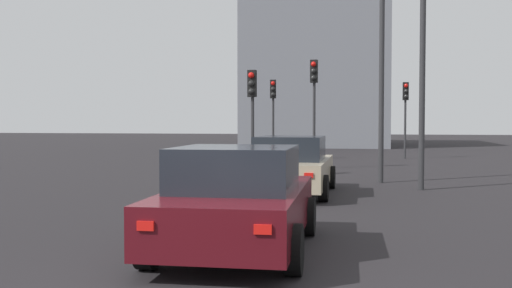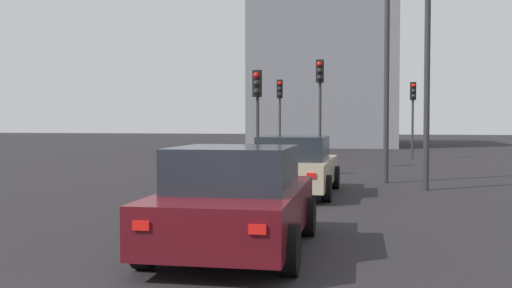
{
  "view_description": "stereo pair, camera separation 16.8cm",
  "coord_description": "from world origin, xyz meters",
  "px_view_note": "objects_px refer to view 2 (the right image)",
  "views": [
    {
      "loc": [
        -6.6,
        -1.74,
        1.89
      ],
      "look_at": [
        2.96,
        0.09,
        1.51
      ],
      "focal_mm": 40.83,
      "sensor_mm": 36.0,
      "label": 1
    },
    {
      "loc": [
        -6.57,
        -1.9,
        1.89
      ],
      "look_at": [
        2.96,
        0.09,
        1.51
      ],
      "focal_mm": 40.83,
      "sensor_mm": 36.0,
      "label": 2
    }
  ],
  "objects_px": {
    "street_lamp_far": "(428,29)",
    "traffic_light_far_right": "(413,104)",
    "car_maroon_second": "(236,201)",
    "street_lamp_kerbside": "(387,36)",
    "traffic_light_near_left": "(280,102)",
    "traffic_light_far_left": "(257,100)",
    "traffic_light_near_right": "(320,91)",
    "car_beige_lead": "(295,166)"
  },
  "relations": [
    {
      "from": "traffic_light_near_right",
      "to": "street_lamp_kerbside",
      "type": "distance_m",
      "value": 5.61
    },
    {
      "from": "car_beige_lead",
      "to": "traffic_light_far_right",
      "type": "xyz_separation_m",
      "value": [
        15.35,
        -3.85,
        2.06
      ]
    },
    {
      "from": "car_beige_lead",
      "to": "traffic_light_near_left",
      "type": "height_order",
      "value": "traffic_light_near_left"
    },
    {
      "from": "traffic_light_near_left",
      "to": "street_lamp_kerbside",
      "type": "xyz_separation_m",
      "value": [
        -9.78,
        -4.93,
        1.67
      ]
    },
    {
      "from": "traffic_light_near_left",
      "to": "traffic_light_far_right",
      "type": "distance_m",
      "value": 6.81
    },
    {
      "from": "car_maroon_second",
      "to": "car_beige_lead",
      "type": "bearing_deg",
      "value": -0.83
    },
    {
      "from": "traffic_light_far_right",
      "to": "traffic_light_near_right",
      "type": "bearing_deg",
      "value": -33.46
    },
    {
      "from": "car_maroon_second",
      "to": "traffic_light_far_left",
      "type": "height_order",
      "value": "traffic_light_far_left"
    },
    {
      "from": "traffic_light_far_left",
      "to": "traffic_light_near_left",
      "type": "bearing_deg",
      "value": -171.06
    },
    {
      "from": "car_beige_lead",
      "to": "traffic_light_far_right",
      "type": "distance_m",
      "value": 15.95
    },
    {
      "from": "traffic_light_far_left",
      "to": "traffic_light_far_right",
      "type": "xyz_separation_m",
      "value": [
        11.15,
        -5.71,
        0.18
      ]
    },
    {
      "from": "street_lamp_kerbside",
      "to": "car_maroon_second",
      "type": "bearing_deg",
      "value": 167.24
    },
    {
      "from": "traffic_light_far_left",
      "to": "street_lamp_kerbside",
      "type": "xyz_separation_m",
      "value": [
        -0.92,
        -4.23,
        1.89
      ]
    },
    {
      "from": "traffic_light_near_right",
      "to": "street_lamp_far",
      "type": "relative_size",
      "value": 0.58
    },
    {
      "from": "car_beige_lead",
      "to": "traffic_light_near_left",
      "type": "distance_m",
      "value": 13.47
    },
    {
      "from": "traffic_light_near_right",
      "to": "traffic_light_far_left",
      "type": "bearing_deg",
      "value": -17.69
    },
    {
      "from": "traffic_light_near_right",
      "to": "car_beige_lead",
      "type": "bearing_deg",
      "value": 7.18
    },
    {
      "from": "car_maroon_second",
      "to": "traffic_light_far_right",
      "type": "distance_m",
      "value": 22.52
    },
    {
      "from": "car_maroon_second",
      "to": "street_lamp_kerbside",
      "type": "distance_m",
      "value": 10.96
    },
    {
      "from": "traffic_light_near_right",
      "to": "traffic_light_far_right",
      "type": "xyz_separation_m",
      "value": [
        7.24,
        -3.99,
        -0.31
      ]
    },
    {
      "from": "traffic_light_far_left",
      "to": "car_beige_lead",
      "type": "bearing_deg",
      "value": 28.37
    },
    {
      "from": "traffic_light_near_right",
      "to": "street_lamp_far",
      "type": "xyz_separation_m",
      "value": [
        -6.54,
        -3.55,
        1.29
      ]
    },
    {
      "from": "traffic_light_near_right",
      "to": "traffic_light_far_left",
      "type": "height_order",
      "value": "traffic_light_near_right"
    },
    {
      "from": "traffic_light_near_left",
      "to": "car_maroon_second",
      "type": "bearing_deg",
      "value": 2.66
    },
    {
      "from": "car_beige_lead",
      "to": "traffic_light_near_left",
      "type": "bearing_deg",
      "value": 11.36
    },
    {
      "from": "traffic_light_near_left",
      "to": "street_lamp_kerbside",
      "type": "height_order",
      "value": "street_lamp_kerbside"
    },
    {
      "from": "car_beige_lead",
      "to": "traffic_light_far_left",
      "type": "height_order",
      "value": "traffic_light_far_left"
    },
    {
      "from": "traffic_light_near_right",
      "to": "traffic_light_near_left",
      "type": "bearing_deg",
      "value": -147.68
    },
    {
      "from": "traffic_light_far_left",
      "to": "traffic_light_near_right",
      "type": "bearing_deg",
      "value": 160.53
    },
    {
      "from": "traffic_light_near_left",
      "to": "traffic_light_near_right",
      "type": "relative_size",
      "value": 0.91
    },
    {
      "from": "car_maroon_second",
      "to": "street_lamp_far",
      "type": "height_order",
      "value": "street_lamp_far"
    },
    {
      "from": "traffic_light_near_left",
      "to": "street_lamp_far",
      "type": "xyz_separation_m",
      "value": [
        -11.49,
        -5.98,
        1.57
      ]
    },
    {
      "from": "car_beige_lead",
      "to": "street_lamp_kerbside",
      "type": "distance_m",
      "value": 5.52
    },
    {
      "from": "traffic_light_far_right",
      "to": "car_maroon_second",
      "type": "bearing_deg",
      "value": -14.29
    },
    {
      "from": "traffic_light_near_left",
      "to": "traffic_light_far_right",
      "type": "xyz_separation_m",
      "value": [
        2.29,
        -6.42,
        -0.04
      ]
    },
    {
      "from": "car_beige_lead",
      "to": "street_lamp_kerbside",
      "type": "bearing_deg",
      "value": -35.55
    },
    {
      "from": "street_lamp_far",
      "to": "traffic_light_far_right",
      "type": "bearing_deg",
      "value": -1.81
    },
    {
      "from": "traffic_light_far_right",
      "to": "street_lamp_far",
      "type": "distance_m",
      "value": 13.88
    },
    {
      "from": "traffic_light_near_left",
      "to": "traffic_light_far_left",
      "type": "xyz_separation_m",
      "value": [
        -8.86,
        -0.7,
        -0.22
      ]
    },
    {
      "from": "traffic_light_near_right",
      "to": "street_lamp_far",
      "type": "height_order",
      "value": "street_lamp_far"
    },
    {
      "from": "street_lamp_kerbside",
      "to": "traffic_light_far_right",
      "type": "bearing_deg",
      "value": -7.02
    },
    {
      "from": "car_beige_lead",
      "to": "traffic_light_far_left",
      "type": "distance_m",
      "value": 4.97
    }
  ]
}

